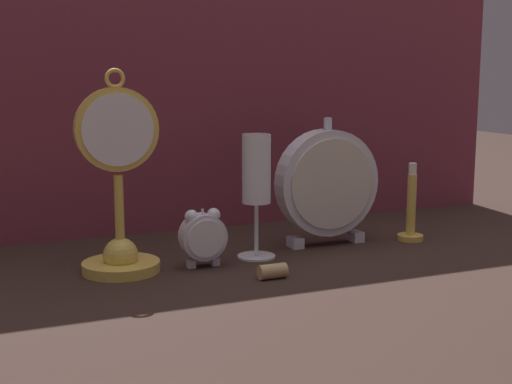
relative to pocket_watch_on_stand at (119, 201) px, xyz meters
name	(u,v)px	position (x,y,z in m)	size (l,w,h in m)	color
ground_plane	(276,269)	(0.22, -0.08, -0.11)	(4.00, 4.00, 0.00)	black
fabric_backdrop_drape	(205,61)	(0.22, 0.25, 0.21)	(1.28, 0.01, 0.64)	brown
pocket_watch_on_stand	(119,201)	(0.00, 0.00, 0.00)	(0.12, 0.12, 0.31)	gold
alarm_clock_twin_bell	(203,235)	(0.12, -0.02, -0.06)	(0.07, 0.03, 0.09)	silver
mantel_clock_silver	(327,183)	(0.37, 0.03, 0.00)	(0.18, 0.04, 0.22)	silver
champagne_flute	(255,179)	(0.22, 0.00, 0.02)	(0.06, 0.06, 0.20)	silver
brass_candlestick	(411,215)	(0.52, 0.00, -0.06)	(0.05, 0.05, 0.14)	gold
wine_cork	(272,271)	(0.20, -0.12, -0.10)	(0.02, 0.02, 0.04)	tan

